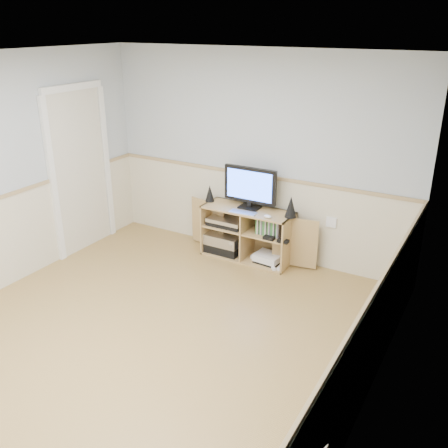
# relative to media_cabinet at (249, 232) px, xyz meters

# --- Properties ---
(room) EXTENTS (4.04, 4.54, 2.54)m
(room) POSITION_rel_media_cabinet_xyz_m (-0.08, -1.94, 0.88)
(room) COLOR tan
(room) RESTS_ON ground
(media_cabinet) EXTENTS (1.75, 0.42, 0.65)m
(media_cabinet) POSITION_rel_media_cabinet_xyz_m (0.00, 0.00, 0.00)
(media_cabinet) COLOR tan
(media_cabinet) RESTS_ON floor
(monitor) EXTENTS (0.67, 0.18, 0.51)m
(monitor) POSITION_rel_media_cabinet_xyz_m (0.00, -0.00, 0.60)
(monitor) COLOR black
(monitor) RESTS_ON media_cabinet
(speaker_left) EXTENTS (0.11, 0.11, 0.21)m
(speaker_left) POSITION_rel_media_cabinet_xyz_m (-0.55, -0.03, 0.42)
(speaker_left) COLOR black
(speaker_left) RESTS_ON media_cabinet
(speaker_right) EXTENTS (0.14, 0.14, 0.25)m
(speaker_right) POSITION_rel_media_cabinet_xyz_m (0.55, -0.03, 0.44)
(speaker_right) COLOR black
(speaker_right) RESTS_ON media_cabinet
(keyboard) EXTENTS (0.34, 0.15, 0.01)m
(keyboard) POSITION_rel_media_cabinet_xyz_m (0.01, -0.19, 0.32)
(keyboard) COLOR silver
(keyboard) RESTS_ON media_cabinet
(mouse) EXTENTS (0.10, 0.07, 0.04)m
(mouse) POSITION_rel_media_cabinet_xyz_m (0.33, -0.19, 0.34)
(mouse) COLOR white
(mouse) RESTS_ON media_cabinet
(av_components) EXTENTS (0.53, 0.34, 0.47)m
(av_components) POSITION_rel_media_cabinet_xyz_m (-0.30, -0.05, -0.11)
(av_components) COLOR black
(av_components) RESTS_ON media_cabinet
(game_consoles) EXTENTS (0.45, 0.30, 0.11)m
(game_consoles) POSITION_rel_media_cabinet_xyz_m (0.29, -0.06, -0.26)
(game_consoles) COLOR white
(game_consoles) RESTS_ON media_cabinet
(game_cases) EXTENTS (0.30, 0.13, 0.19)m
(game_cases) POSITION_rel_media_cabinet_xyz_m (0.30, -0.07, 0.15)
(game_cases) COLOR #3F8C3F
(game_cases) RESTS_ON media_cabinet
(wall_outlet) EXTENTS (0.12, 0.03, 0.12)m
(wall_outlet) POSITION_rel_media_cabinet_xyz_m (0.98, 0.17, 0.27)
(wall_outlet) COLOR white
(wall_outlet) RESTS_ON wall_back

